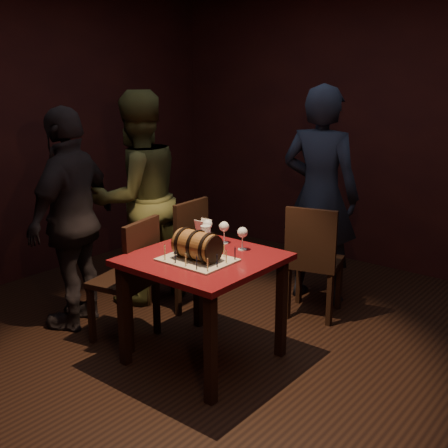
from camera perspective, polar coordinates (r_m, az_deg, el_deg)
The scene contains 16 objects.
room_shell at distance 3.57m, azimuth 0.15°, elevation 6.67°, with size 5.04×5.04×2.80m.
pub_table at distance 3.75m, azimuth -2.11°, elevation -4.92°, with size 0.90×0.90×0.75m.
cake_board at distance 3.64m, azimuth -2.72°, elevation -3.66°, with size 0.45×0.35×0.01m, color #ADA08B.
barrel_cake at distance 3.61m, azimuth -2.75°, elevation -2.17°, with size 0.35×0.20×0.20m.
birthday_candles at distance 3.62m, azimuth -2.71°, elevation -2.96°, with size 0.40×0.30×0.09m.
wine_glass_left at distance 4.01m, azimuth -1.69°, elevation -0.15°, with size 0.07×0.07×0.16m.
wine_glass_mid at distance 3.96m, azimuth 0.01°, elevation -0.36°, with size 0.07×0.07×0.16m.
wine_glass_right at distance 3.82m, azimuth 1.89°, elevation -0.96°, with size 0.07×0.07×0.16m.
pint_of_ale at distance 3.91m, azimuth -1.87°, elevation -1.28°, with size 0.07×0.07×0.15m.
menu_card at distance 4.13m, azimuth -2.14°, elevation -0.47°, with size 0.10×0.05×0.13m, color white, non-canonical shape.
chair_back at distance 4.49m, azimuth 9.02°, elevation -3.26°, with size 0.49×0.49×0.93m.
chair_left_rear at distance 4.66m, azimuth -4.25°, elevation -2.39°, with size 0.42×0.42×0.93m.
chair_left_front at distance 4.11m, azimuth -9.37°, elevation -5.02°, with size 0.47×0.47×0.93m.
person_back at distance 4.80m, azimuth 9.70°, elevation 2.86°, with size 0.67×0.44×1.84m, color black.
person_left_rear at distance 4.79m, azimuth -8.81°, elevation 2.57°, with size 0.87×0.68×1.79m, color #3F3F1F.
person_left_front at distance 4.41m, azimuth -15.11°, elevation 0.48°, with size 0.99×0.41×1.70m, color black.
Camera 1 is at (2.20, -2.76, 1.94)m, focal length 45.00 mm.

